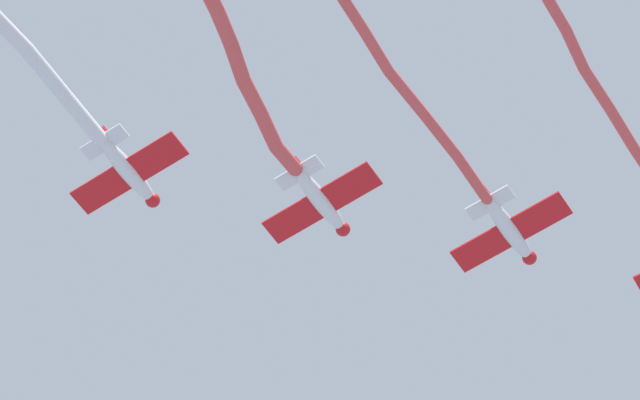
{
  "coord_description": "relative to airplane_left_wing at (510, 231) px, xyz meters",
  "views": [
    {
      "loc": [
        -10.96,
        -41.11,
        5.43
      ],
      "look_at": [
        -17.0,
        -1.46,
        72.81
      ],
      "focal_mm": 73.49,
      "sensor_mm": 36.0,
      "label": 1
    }
  ],
  "objects": [
    {
      "name": "airplane_left_wing",
      "position": [
        0.0,
        0.0,
        0.0
      ],
      "size": [
        7.61,
        5.92,
        1.92
      ],
      "rotation": [
        0.0,
        0.0,
        1.12
      ],
      "color": "white"
    },
    {
      "name": "airplane_slot",
      "position": [
        -22.06,
        -7.24,
        0.5
      ],
      "size": [
        7.65,
        5.93,
        1.92
      ],
      "rotation": [
        0.0,
        0.0,
        1.14
      ],
      "color": "white"
    },
    {
      "name": "airplane_right_wing",
      "position": [
        -11.03,
        -3.62,
        0.25
      ],
      "size": [
        7.63,
        5.93,
        1.92
      ],
      "rotation": [
        0.0,
        0.0,
        1.13
      ],
      "color": "white"
    },
    {
      "name": "smoke_trail_right_wing",
      "position": [
        -14.63,
        -17.29,
        -0.29
      ],
      "size": [
        4.79,
        23.55,
        1.91
      ],
      "color": "#DB4C4C"
    },
    {
      "name": "smoke_trail_left_wing",
      "position": [
        -6.09,
        -12.75,
        -0.25
      ],
      "size": [
        9.94,
        21.36,
        1.75
      ],
      "color": "#DB4C4C"
    },
    {
      "name": "smoke_trail_lead",
      "position": [
        4.95,
        -10.89,
        1.53
      ],
      "size": [
        10.49,
        24.77,
        4.54
      ],
      "color": "#DB4C4C"
    }
  ]
}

